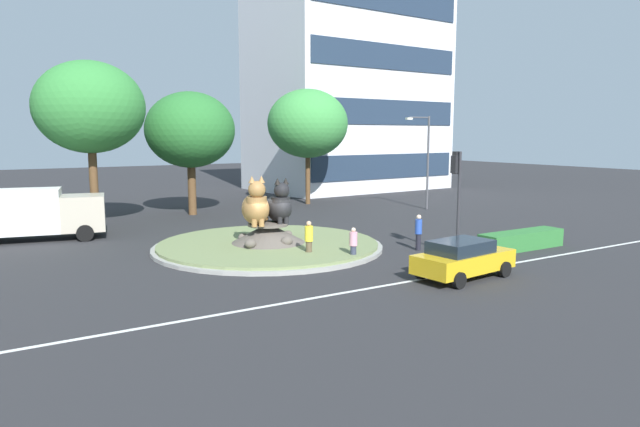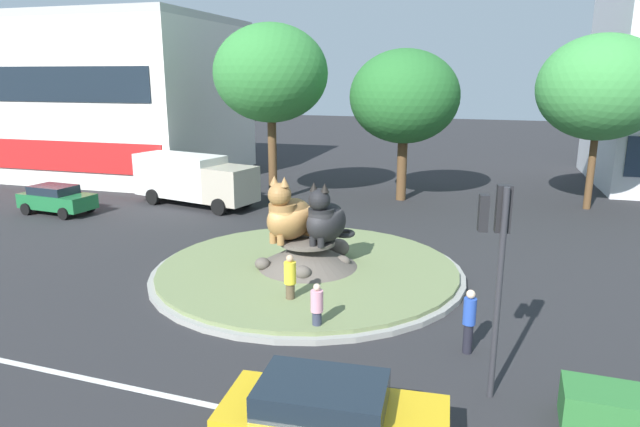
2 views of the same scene
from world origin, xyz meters
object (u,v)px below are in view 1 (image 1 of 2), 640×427
at_px(pedestrian_yellow_shirt, 309,239).
at_px(pedestrian_blue_shirt, 418,231).
at_px(third_tree_left, 308,124).
at_px(delivery_box_truck, 28,213).
at_px(broadleaf_tree_behind_island, 190,130).
at_px(traffic_light_mast, 457,180).
at_px(streetlight_arm, 426,156).
at_px(second_tree_near_tower, 90,108).
at_px(cat_statue_tabby, 256,207).
at_px(sedan_on_far_lane, 463,258).
at_px(office_tower, 348,63).
at_px(pedestrian_pink_shirt, 353,244).
at_px(cat_statue_black, 279,206).

distance_m(pedestrian_yellow_shirt, pedestrian_blue_shirt, 5.75).
bearing_deg(third_tree_left, delivery_box_truck, -163.33).
xyz_separation_m(broadleaf_tree_behind_island, third_tree_left, (10.27, 1.09, 0.56)).
relative_size(traffic_light_mast, streetlight_arm, 0.70).
bearing_deg(pedestrian_yellow_shirt, second_tree_near_tower, 26.86).
relative_size(cat_statue_tabby, sedan_on_far_lane, 0.54).
relative_size(office_tower, delivery_box_truck, 3.38).
xyz_separation_m(office_tower, pedestrian_pink_shirt, (-19.70, -29.48, -12.30)).
relative_size(cat_statue_tabby, pedestrian_pink_shirt, 1.58).
bearing_deg(third_tree_left, sedan_on_far_lane, -106.10).
bearing_deg(cat_statue_tabby, broadleaf_tree_behind_island, -169.13).
relative_size(cat_statue_tabby, second_tree_near_tower, 0.24).
relative_size(cat_statue_black, sedan_on_far_lane, 0.50).
distance_m(office_tower, streetlight_arm, 20.25).
bearing_deg(delivery_box_truck, traffic_light_mast, -30.05).
height_order(third_tree_left, pedestrian_blue_shirt, third_tree_left).
xyz_separation_m(traffic_light_mast, pedestrian_pink_shirt, (-4.76, 1.59, -2.82)).
xyz_separation_m(office_tower, sedan_on_far_lane, (-17.71, -34.32, -12.29)).
xyz_separation_m(traffic_light_mast, second_tree_near_tower, (-13.08, 17.32, 3.70)).
xyz_separation_m(pedestrian_blue_shirt, pedestrian_pink_shirt, (-4.17, -0.32, -0.15)).
bearing_deg(office_tower, pedestrian_yellow_shirt, -130.63).
bearing_deg(third_tree_left, pedestrian_pink_shirt, -114.77).
bearing_deg(streetlight_arm, office_tower, -97.88).
height_order(second_tree_near_tower, pedestrian_yellow_shirt, second_tree_near_tower).
distance_m(traffic_light_mast, office_tower, 35.75).
height_order(pedestrian_yellow_shirt, delivery_box_truck, delivery_box_truck).
bearing_deg(delivery_box_truck, pedestrian_blue_shirt, -27.18).
bearing_deg(streetlight_arm, pedestrian_yellow_shirt, 39.54).
distance_m(streetlight_arm, pedestrian_blue_shirt, 16.19).
relative_size(streetlight_arm, delivery_box_truck, 0.91).
bearing_deg(broadleaf_tree_behind_island, office_tower, 27.65).
xyz_separation_m(third_tree_left, pedestrian_yellow_shirt, (-10.50, -18.07, -5.67)).
relative_size(broadleaf_tree_behind_island, pedestrian_blue_shirt, 4.86).
distance_m(streetlight_arm, pedestrian_pink_shirt, 19.45).
height_order(third_tree_left, sedan_on_far_lane, third_tree_left).
xyz_separation_m(cat_statue_black, office_tower, (21.04, 24.78, 10.98)).
bearing_deg(delivery_box_truck, broadleaf_tree_behind_island, 36.89).
bearing_deg(third_tree_left, pedestrian_yellow_shirt, -120.16).
height_order(second_tree_near_tower, pedestrian_pink_shirt, second_tree_near_tower).
bearing_deg(traffic_light_mast, broadleaf_tree_behind_island, 5.88).
bearing_deg(cat_statue_tabby, third_tree_left, 159.01).
bearing_deg(streetlight_arm, third_tree_left, -45.07).
xyz_separation_m(cat_statue_tabby, pedestrian_yellow_shirt, (1.28, -3.00, -1.27)).
bearing_deg(office_tower, pedestrian_pink_shirt, -127.26).
distance_m(traffic_light_mast, pedestrian_yellow_shirt, 7.46).
bearing_deg(sedan_on_far_lane, office_tower, 56.55).
relative_size(pedestrian_yellow_shirt, delivery_box_truck, 0.23).
distance_m(cat_statue_black, second_tree_near_tower, 14.06).
distance_m(traffic_light_mast, streetlight_arm, 16.97).
distance_m(pedestrian_blue_shirt, sedan_on_far_lane, 5.61).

